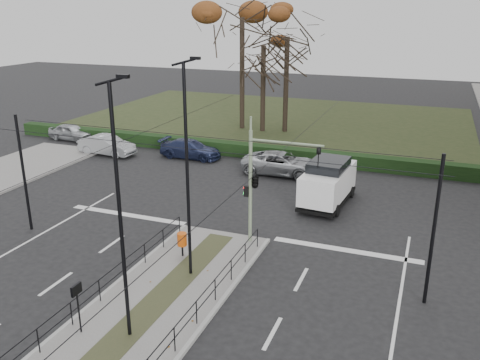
% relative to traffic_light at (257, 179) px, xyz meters
% --- Properties ---
extents(ground, '(140.00, 140.00, 0.00)m').
position_rel_traffic_light_xyz_m(ground, '(-1.82, -4.50, -3.32)').
color(ground, black).
rests_on(ground, ground).
extents(median_island, '(4.40, 15.00, 0.14)m').
position_rel_traffic_light_xyz_m(median_island, '(-1.82, -7.00, -3.25)').
color(median_island, '#63615F').
rests_on(median_island, ground).
extents(park, '(38.00, 26.00, 0.10)m').
position_rel_traffic_light_xyz_m(park, '(-7.82, 27.50, -3.27)').
color(park, '#253018').
rests_on(park, ground).
extents(hedge, '(38.00, 1.00, 1.00)m').
position_rel_traffic_light_xyz_m(hedge, '(-7.82, 14.10, -2.82)').
color(hedge, black).
rests_on(hedge, ground).
extents(median_railing, '(4.14, 13.24, 0.92)m').
position_rel_traffic_light_xyz_m(median_railing, '(-1.82, -7.10, -2.34)').
color(median_railing, black).
rests_on(median_railing, median_island).
extents(catenary, '(20.00, 34.00, 6.00)m').
position_rel_traffic_light_xyz_m(catenary, '(-1.82, -2.88, 0.10)').
color(catenary, black).
rests_on(catenary, ground).
extents(traffic_light, '(3.74, 2.09, 5.46)m').
position_rel_traffic_light_xyz_m(traffic_light, '(0.00, 0.00, 0.00)').
color(traffic_light, gray).
rests_on(traffic_light, median_island).
extents(litter_bin, '(0.43, 0.43, 1.11)m').
position_rel_traffic_light_xyz_m(litter_bin, '(-2.64, -2.59, -2.38)').
color(litter_bin, black).
rests_on(litter_bin, median_island).
extents(info_panel, '(0.11, 0.49, 1.87)m').
position_rel_traffic_light_xyz_m(info_panel, '(-3.32, -8.99, -1.71)').
color(info_panel, black).
rests_on(info_panel, median_island).
extents(streetlamp_median_near, '(0.74, 0.15, 8.89)m').
position_rel_traffic_light_xyz_m(streetlamp_median_near, '(-1.64, -8.51, 1.34)').
color(streetlamp_median_near, black).
rests_on(streetlamp_median_near, median_island).
extents(streetlamp_median_far, '(0.75, 0.15, 9.01)m').
position_rel_traffic_light_xyz_m(streetlamp_median_far, '(-1.55, -3.93, 1.40)').
color(streetlamp_median_far, black).
rests_on(streetlamp_median_far, median_island).
extents(parked_car_first, '(4.18, 1.86, 1.40)m').
position_rel_traffic_light_xyz_m(parked_car_first, '(-21.55, 13.50, -2.62)').
color(parked_car_first, '#A2A5A9').
rests_on(parked_car_first, ground).
extents(parked_car_second, '(4.65, 1.82, 1.51)m').
position_rel_traffic_light_xyz_m(parked_car_second, '(-15.97, 10.74, -2.57)').
color(parked_car_second, '#A2A5A9').
rests_on(parked_car_second, ground).
extents(parked_car_third, '(4.77, 1.99, 1.38)m').
position_rel_traffic_light_xyz_m(parked_car_third, '(-9.57, 12.28, -2.63)').
color(parked_car_third, '#1F274A').
rests_on(parked_car_third, ground).
extents(parked_car_fourth, '(5.47, 2.64, 1.50)m').
position_rel_traffic_light_xyz_m(parked_car_fourth, '(-2.01, 10.96, -2.57)').
color(parked_car_fourth, '#A2A5A9').
rests_on(parked_car_fourth, ground).
extents(white_van, '(2.61, 5.21, 2.63)m').
position_rel_traffic_light_xyz_m(white_van, '(2.07, 6.56, -1.96)').
color(white_van, white).
rests_on(white_van, ground).
extents(rust_tree, '(8.84, 8.84, 13.05)m').
position_rel_traffic_light_xyz_m(rust_tree, '(-9.36, 22.75, 6.69)').
color(rust_tree, black).
rests_on(rust_tree, park).
extents(bare_tree_center, '(6.54, 6.54, 11.11)m').
position_rel_traffic_light_xyz_m(bare_tree_center, '(-5.22, 22.86, 4.53)').
color(bare_tree_center, black).
rests_on(bare_tree_center, park).
extents(bare_tree_near, '(6.02, 6.02, 10.10)m').
position_rel_traffic_light_xyz_m(bare_tree_near, '(-7.19, 22.32, 3.82)').
color(bare_tree_near, black).
rests_on(bare_tree_near, park).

